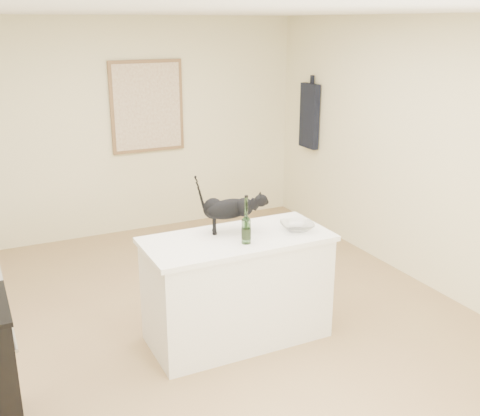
{
  "coord_description": "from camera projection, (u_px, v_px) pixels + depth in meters",
  "views": [
    {
      "loc": [
        -1.75,
        -4.06,
        2.53
      ],
      "look_at": [
        0.15,
        -0.15,
        1.12
      ],
      "focal_mm": 43.13,
      "sensor_mm": 36.0,
      "label": 1
    }
  ],
  "objects": [
    {
      "name": "floor",
      "position": [
        217.0,
        329.0,
        4.98
      ],
      "size": [
        5.5,
        5.5,
        0.0
      ],
      "primitive_type": "plane",
      "color": "#9C7E53",
      "rests_on": "ground"
    },
    {
      "name": "ceiling",
      "position": [
        212.0,
        11.0,
        4.18
      ],
      "size": [
        5.5,
        5.5,
        0.0
      ],
      "primitive_type": "plane",
      "rotation": [
        3.14,
        0.0,
        0.0
      ],
      "color": "white",
      "rests_on": "ground"
    },
    {
      "name": "wall_back",
      "position": [
        123.0,
        129.0,
        6.93
      ],
      "size": [
        4.5,
        0.0,
        4.5
      ],
      "primitive_type": "plane",
      "rotation": [
        1.57,
        0.0,
        0.0
      ],
      "color": "beige",
      "rests_on": "ground"
    },
    {
      "name": "wall_right",
      "position": [
        430.0,
        156.0,
        5.52
      ],
      "size": [
        0.0,
        5.5,
        5.5
      ],
      "primitive_type": "plane",
      "rotation": [
        1.57,
        0.0,
        -1.57
      ],
      "color": "beige",
      "rests_on": "ground"
    },
    {
      "name": "island_base",
      "position": [
        237.0,
        290.0,
        4.72
      ],
      "size": [
        1.44,
        0.67,
        0.86
      ],
      "primitive_type": "cube",
      "color": "white",
      "rests_on": "floor"
    },
    {
      "name": "island_top",
      "position": [
        237.0,
        239.0,
        4.58
      ],
      "size": [
        1.5,
        0.7,
        0.04
      ],
      "primitive_type": "cube",
      "color": "white",
      "rests_on": "island_base"
    },
    {
      "name": "artwork_frame",
      "position": [
        147.0,
        107.0,
        6.95
      ],
      "size": [
        0.9,
        0.03,
        1.1
      ],
      "primitive_type": "cube",
      "color": "brown",
      "rests_on": "wall_back"
    },
    {
      "name": "artwork_canvas",
      "position": [
        148.0,
        107.0,
        6.94
      ],
      "size": [
        0.82,
        0.0,
        1.02
      ],
      "primitive_type": "cube",
      "color": "beige",
      "rests_on": "wall_back"
    },
    {
      "name": "hanging_garment",
      "position": [
        309.0,
        116.0,
        7.21
      ],
      "size": [
        0.08,
        0.34,
        0.8
      ],
      "primitive_type": "cube",
      "color": "black",
      "rests_on": "wall_right"
    },
    {
      "name": "black_cat",
      "position": [
        229.0,
        211.0,
        4.61
      ],
      "size": [
        0.53,
        0.33,
        0.36
      ],
      "primitive_type": null,
      "rotation": [
        0.0,
        0.0,
        -0.36
      ],
      "color": "black",
      "rests_on": "island_top"
    },
    {
      "name": "wine_bottle",
      "position": [
        246.0,
        223.0,
        4.39
      ],
      "size": [
        0.1,
        0.1,
        0.34
      ],
      "primitive_type": "cylinder",
      "rotation": [
        0.0,
        0.0,
        0.42
      ],
      "color": "#2B5E25",
      "rests_on": "island_top"
    },
    {
      "name": "glass_bowl",
      "position": [
        297.0,
        226.0,
        4.71
      ],
      "size": [
        0.33,
        0.33,
        0.07
      ],
      "primitive_type": "imported",
      "rotation": [
        0.0,
        0.0,
        -0.26
      ],
      "color": "silver",
      "rests_on": "island_top"
    }
  ]
}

